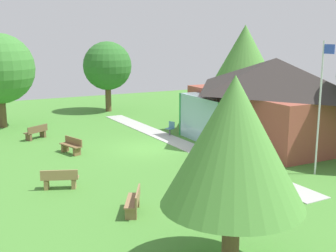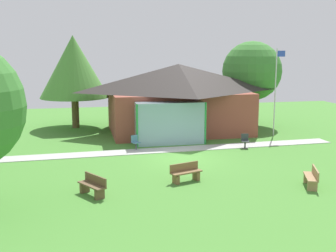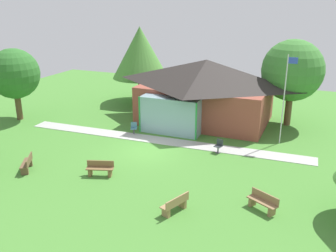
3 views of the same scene
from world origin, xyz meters
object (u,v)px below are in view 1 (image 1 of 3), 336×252
Objects in this scene: bench_front_left at (36,133)px; patio_chair_lawn_spare at (215,156)px; bench_front_center at (71,146)px; tree_behind_pavilion_left at (245,56)px; bench_lawn_far_right at (134,202)px; tree_far_east at (234,142)px; pavilion at (272,98)px; patio_chair_west at (170,129)px; flagpole at (320,103)px; tree_west_hedge at (107,66)px; bench_front_right at (60,180)px.

bench_front_left is 11.53m from patio_chair_lawn_spare.
patio_chair_lawn_spare reaches higher than bench_front_center.
tree_behind_pavilion_left reaches higher than patio_chair_lawn_spare.
patio_chair_lawn_spare is (-3.72, 5.84, 0.01)m from bench_lawn_far_right.
tree_far_east is at bearing 163.61° from patio_chair_lawn_spare.
tree_behind_pavilion_left is (-7.23, 3.33, 2.07)m from pavilion.
tree_behind_pavilion_left reaches higher than pavilion.
patio_chair_west is at bearing 158.35° from tree_far_east.
tree_far_east is at bearing -58.66° from flagpole.
bench_front_center is (-8.87, 0.13, 0.00)m from bench_lawn_far_right.
bench_front_center is 7.69m from patio_chair_lawn_spare.
patio_chair_west is 0.15× the size of tree_west_hedge.
bench_front_left is (-9.40, 0.84, 0.00)m from bench_front_right.
pavilion is 6.79m from flagpole.
tree_west_hedge is at bearing -159.04° from pavilion.
bench_lawn_far_right is at bearing -117.28° from bench_front_left.
bench_lawn_far_right is 0.22× the size of tree_behind_pavilion_left.
tree_far_east is at bearing 163.95° from bench_front_center.
tree_west_hedge is 25.66m from tree_far_east.
patio_chair_west is at bearing 59.03° from bench_front_right.
bench_lawn_far_right and bench_front_center have the same top height.
bench_front_center is at bearing -28.12° from tree_west_hedge.
patio_chair_west is at bearing 2.71° from tree_west_hedge.
flagpole reaches higher than patio_chair_lawn_spare.
tree_west_hedge is (-7.35, 7.20, 3.30)m from bench_front_left.
flagpole is at bearing 121.34° from tree_far_east.
tree_west_hedge is (-20.41, 6.30, 3.30)m from bench_lawn_far_right.
tree_far_east is (8.39, -4.99, 3.10)m from patio_chair_lawn_spare.
pavilion is 12.32× the size of patio_chair_west.
bench_lawn_far_right is at bearing -169.68° from tree_far_east.
flagpole reaches higher than tree_west_hedge.
patio_chair_west is (-10.27, 6.78, 0.01)m from bench_lawn_far_right.
bench_front_left is (-13.06, -0.90, 0.00)m from bench_lawn_far_right.
tree_far_east reaches higher than bench_front_right.
bench_front_right is (-3.36, -10.76, -2.87)m from flagpole.
tree_behind_pavilion_left is at bearing -27.77° from patio_chair_lawn_spare.
patio_chair_lawn_spare is 0.16× the size of tree_far_east.
patio_chair_lawn_spare is at bearing -29.27° from bench_lawn_far_right.
flagpole is 16.41m from bench_front_left.
patio_chair_west is 6.62m from patio_chair_lawn_spare.
bench_front_right is at bearing 105.26° from patio_chair_west.
pavilion is 14.27m from bench_front_left.
bench_front_center is (-5.20, 1.87, 0.00)m from bench_front_right.
patio_chair_west is at bearing -167.32° from flagpole.
pavilion reaches higher than bench_lawn_far_right.
tree_far_east is at bearing -51.51° from bench_front_right.
bench_lawn_far_right is at bearing 124.04° from patio_chair_west.
bench_lawn_far_right is (0.31, -9.02, -2.87)m from flagpole.
patio_chair_lawn_spare is at bearing -137.04° from flagpole.
tree_far_east is at bearing -37.39° from tree_behind_pavilion_left.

